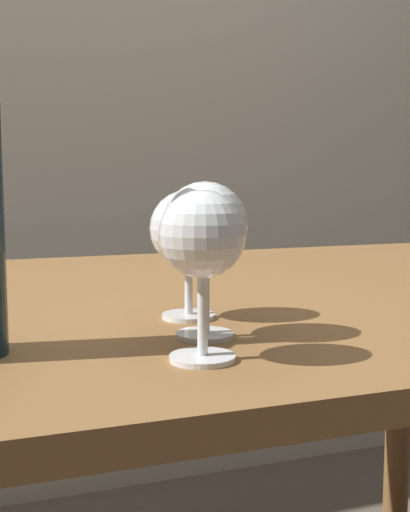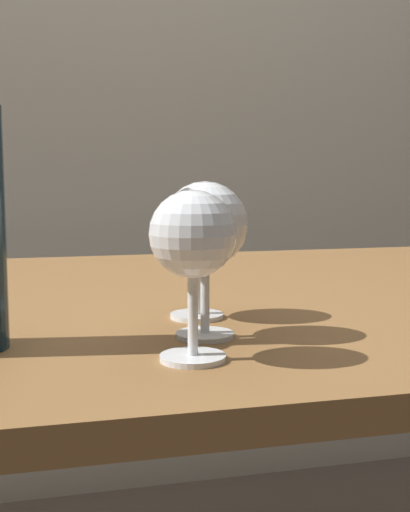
# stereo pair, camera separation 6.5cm
# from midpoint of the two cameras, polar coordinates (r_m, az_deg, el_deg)

# --- Properties ---
(back_wall) EXTENTS (5.00, 0.08, 2.60)m
(back_wall) POSITION_cam_midpoint_polar(r_m,az_deg,el_deg) (1.99, -13.39, 17.35)
(back_wall) COLOR beige
(back_wall) RESTS_ON ground_plane
(dining_table) EXTENTS (1.42, 0.89, 0.77)m
(dining_table) POSITION_cam_midpoint_polar(r_m,az_deg,el_deg) (0.93, -4.50, -8.72)
(dining_table) COLOR brown
(dining_table) RESTS_ON ground_plane
(wine_glass_cabernet) EXTENTS (0.07, 0.07, 0.15)m
(wine_glass_cabernet) POSITION_cam_midpoint_polar(r_m,az_deg,el_deg) (0.57, -3.51, 1.42)
(wine_glass_cabernet) COLOR white
(wine_glass_cabernet) RESTS_ON dining_table
(wine_glass_merlot) EXTENTS (0.08, 0.08, 0.15)m
(wine_glass_merlot) POSITION_cam_midpoint_polar(r_m,az_deg,el_deg) (0.65, -2.88, 2.33)
(wine_glass_merlot) COLOR white
(wine_glass_merlot) RESTS_ON dining_table
(wine_glass_port) EXTENTS (0.09, 0.09, 0.14)m
(wine_glass_port) POSITION_cam_midpoint_polar(r_m,az_deg,el_deg) (0.74, -3.93, 2.05)
(wine_glass_port) COLOR white
(wine_glass_port) RESTS_ON dining_table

